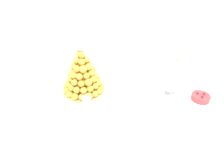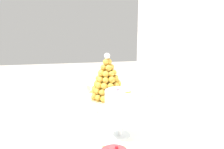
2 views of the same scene
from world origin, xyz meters
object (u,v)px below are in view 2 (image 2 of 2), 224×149
Objects in this scene: croquembouche at (107,81)px; macaron_goblet at (121,107)px; dessert_cup_left at (87,89)px; creme_brulee_ramekin at (107,90)px; dessert_cup_mid_left at (90,97)px; wine_glass at (142,81)px; dessert_cup_centre at (93,109)px; serving_tray at (104,100)px.

macaron_goblet is at bearing -2.89° from croquembouche.
dessert_cup_left is 0.15m from creme_brulee_ramekin.
wine_glass is (-0.02, 0.37, 0.09)m from dessert_cup_mid_left.
dessert_cup_centre is 0.32× the size of wine_glass.
serving_tray is 0.23m from dessert_cup_left.
creme_brulee_ramekin is 0.57× the size of wine_glass.
dessert_cup_mid_left reaches higher than creme_brulee_ramekin.
dessert_cup_left is at bearing -142.59° from croquembouche.
macaron_goblet is at bearing -4.05° from creme_brulee_ramekin.
creme_brulee_ramekin is (-0.18, 0.05, 0.02)m from serving_tray.
croquembouche is at bearing -91.21° from wine_glass.
croquembouche reaches higher than macaron_goblet.
dessert_cup_left is at bearing -98.79° from creme_brulee_ramekin.
creme_brulee_ramekin is at bearing 171.78° from croquembouche.
macaron_goblet is at bearing 0.60° from serving_tray.
dessert_cup_left is at bearing -179.60° from dessert_cup_centre.
macaron_goblet reaches higher than creme_brulee_ramekin.
dessert_cup_left is 0.41m from dessert_cup_centre.
macaron_goblet is (0.70, 0.10, 0.11)m from dessert_cup_left.
serving_tray is 10.24× the size of dessert_cup_centre.
dessert_cup_centre is at bearing -160.70° from macaron_goblet.
dessert_cup_left is 0.63× the size of creme_brulee_ramekin.
dessert_cup_centre is 0.45m from wine_glass.
macaron_goblet reaches higher than dessert_cup_mid_left.
wine_glass is (0.18, 0.38, 0.09)m from dessert_cup_left.
dessert_cup_mid_left is 0.56× the size of creme_brulee_ramekin.
serving_tray is 0.13m from croquembouche.
serving_tray is 0.52m from macaron_goblet.
creme_brulee_ramekin is at bearing -123.68° from wine_glass.
dessert_cup_centre is at bearing -27.73° from croquembouche.
dessert_cup_centre is at bearing -0.43° from dessert_cup_mid_left.
wine_glass is at bearing 152.22° from macaron_goblet.
croquembouche is 0.29m from dessert_cup_centre.
wine_glass reaches higher than dessert_cup_centre.
dessert_cup_left is 1.13× the size of dessert_cup_mid_left.
dessert_cup_mid_left is at bearing -86.29° from wine_glass.
serving_tray is at bearing -16.52° from creme_brulee_ramekin.
serving_tray is at bearing 25.90° from dessert_cup_left.
dessert_cup_mid_left is 0.32× the size of wine_glass.
serving_tray is 9.16× the size of dessert_cup_left.
creme_brulee_ramekin is (0.02, 0.15, -0.01)m from dessert_cup_left.
dessert_cup_mid_left is (0.03, -0.13, -0.10)m from croquembouche.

